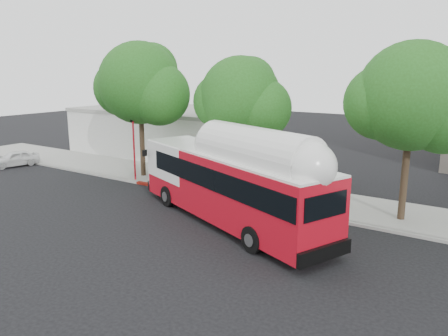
{
  "coord_description": "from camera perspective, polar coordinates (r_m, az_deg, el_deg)",
  "views": [
    {
      "loc": [
        13.24,
        -17.33,
        7.72
      ],
      "look_at": [
        -0.21,
        3.0,
        2.24
      ],
      "focal_mm": 35.0,
      "sensor_mm": 36.0,
      "label": 1
    }
  ],
  "objects": [
    {
      "name": "street_tree_left",
      "position": [
        31.6,
        -10.24,
        10.45
      ],
      "size": [
        6.67,
        5.8,
        9.74
      ],
      "color": "#2D2116",
      "rests_on": "ground"
    },
    {
      "name": "street_tree_mid",
      "position": [
        27.23,
        2.92,
        8.83
      ],
      "size": [
        5.75,
        5.0,
        8.62
      ],
      "color": "#2D2116",
      "rests_on": "ground"
    },
    {
      "name": "street_tree_right",
      "position": [
        23.54,
        24.39,
        7.98
      ],
      "size": [
        6.21,
        5.4,
        9.18
      ],
      "color": "#2D2116",
      "rests_on": "ground"
    },
    {
      "name": "sidewalk",
      "position": [
        28.31,
        4.28,
        -3.04
      ],
      "size": [
        60.0,
        5.0,
        0.15
      ],
      "primitive_type": "cube",
      "color": "gray",
      "rests_on": "ground"
    },
    {
      "name": "red_curb_segment",
      "position": [
        27.8,
        -3.78,
        -3.32
      ],
      "size": [
        10.0,
        0.32,
        0.16
      ],
      "primitive_type": "cube",
      "color": "maroon",
      "rests_on": "ground"
    },
    {
      "name": "transit_bus",
      "position": [
        22.14,
        0.74,
        -2.43
      ],
      "size": [
        14.0,
        7.62,
        4.18
      ],
      "rotation": [
        0.0,
        0.0,
        -0.39
      ],
      "color": "#B80C1C",
      "rests_on": "ground"
    },
    {
      "name": "signal_pole",
      "position": [
        31.1,
        -11.67,
        2.39
      ],
      "size": [
        0.13,
        0.43,
        4.51
      ],
      "color": "#B51320",
      "rests_on": "ground"
    },
    {
      "name": "ground",
      "position": [
        23.13,
        -3.69,
        -6.86
      ],
      "size": [
        120.0,
        120.0,
        0.0
      ],
      "primitive_type": "plane",
      "color": "black",
      "rests_on": "ground"
    },
    {
      "name": "parked_car",
      "position": [
        39.64,
        -25.68,
        1.12
      ],
      "size": [
        4.01,
        2.36,
        1.28
      ],
      "primitive_type": "imported",
      "rotation": [
        0.0,
        0.0,
        -0.24
      ],
      "color": "silver",
      "rests_on": "ground"
    },
    {
      "name": "low_commercial_bldg",
      "position": [
        41.88,
        -7.48,
        4.92
      ],
      "size": [
        16.2,
        10.2,
        4.25
      ],
      "color": "silver",
      "rests_on": "ground"
    },
    {
      "name": "curb_strip",
      "position": [
        26.16,
        1.48,
        -4.33
      ],
      "size": [
        60.0,
        0.3,
        0.15
      ],
      "primitive_type": "cube",
      "color": "gray",
      "rests_on": "ground"
    }
  ]
}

